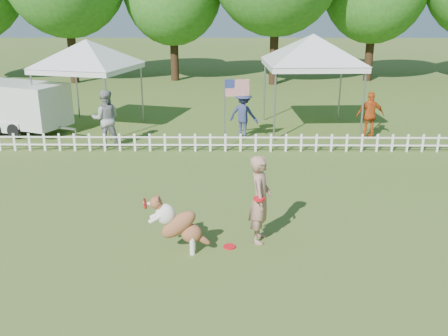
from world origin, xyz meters
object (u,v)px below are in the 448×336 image
Objects in this scene: cargo_trailer at (21,107)px; spectator_c at (370,115)px; spectator_b at (244,114)px; canopy_tent_left at (90,86)px; handler at (260,199)px; spectator_a at (106,119)px; frisbee_on_turf at (229,247)px; canopy_tent_right at (311,84)px; flag_pole at (225,114)px; dog at (180,224)px.

spectator_c is (12.89, -0.74, -0.10)m from cargo_trailer.
spectator_b is 1.00× the size of spectator_c.
canopy_tent_left is at bearing 12.11° from spectator_b.
spectator_a reaches higher than handler.
frisbee_on_turf is 10.45m from canopy_tent_right.
flag_pole is at bearing 166.16° from spectator_a.
flag_pole reaches higher than cargo_trailer.
spectator_a is (1.17, -2.55, -0.69)m from canopy_tent_left.
canopy_tent_left is 1.72× the size of spectator_a.
canopy_tent_left is (-4.36, 10.11, 1.06)m from dog.
spectator_b is at bearing 9.22° from handler.
canopy_tent_left is at bearing 176.79° from canopy_tent_right.
frisbee_on_turf is (0.98, 0.20, -0.58)m from dog.
canopy_tent_left is (-5.96, 9.59, 0.73)m from handler.
dog is 0.62× the size of spectator_a.
flag_pole is (0.82, 7.34, 0.59)m from dog.
spectator_c is at bearing 59.34° from frisbee_on_turf.
cargo_trailer is 1.82× the size of flag_pole.
canopy_tent_right is (3.08, 9.83, 1.75)m from frisbee_on_turf.
cargo_trailer is 2.55× the size of spectator_b.
frisbee_on_turf is at bearing 110.82° from spectator_b.
flag_pole is (-0.16, 7.13, 1.17)m from frisbee_on_turf.
canopy_tent_left is 2.89m from spectator_a.
spectator_a is (-3.19, 7.56, 0.37)m from dog.
cargo_trailer is (-10.90, -0.54, -0.81)m from canopy_tent_right.
flag_pole is at bearing 91.29° from frisbee_on_turf.
handler is 1.55× the size of dog.
dog is at bearing -114.75° from canopy_tent_right.
handler is 0.43× the size of cargo_trailer.
flag_pole is 1.23× the size of spectator_a.
handler is 1.09× the size of spectator_b.
frisbee_on_turf is 0.07× the size of canopy_tent_right.
flag_pole is at bearing 13.95° from spectator_c.
spectator_b is (1.50, 8.85, 0.25)m from dog.
spectator_a is 9.32m from spectator_c.
spectator_c reaches higher than frisbee_on_turf.
spectator_a reaches higher than cargo_trailer.
spectator_b is at bearing 18.26° from cargo_trailer.
frisbee_on_turf is 8.70m from spectator_b.
flag_pole is at bearing -142.98° from canopy_tent_right.
canopy_tent_right is 2.97m from spectator_b.
canopy_tent_left reaches higher than cargo_trailer.
spectator_a is 4.86m from spectator_b.
canopy_tent_right is at bearing -131.02° from spectator_b.
dog is 10.64m from spectator_c.
frisbee_on_turf is 0.11× the size of flag_pole.
dog is 8.98m from spectator_b.
spectator_b is at bearing 79.86° from dog.
flag_pole is (-3.24, -2.69, -0.58)m from canopy_tent_right.
canopy_tent_right reaches higher than flag_pole.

